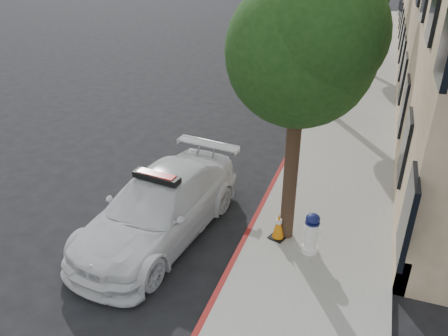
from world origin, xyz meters
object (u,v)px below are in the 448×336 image
fire_hydrant (311,233)px  police_car (159,207)px  parked_car_far (324,45)px  parked_car_mid (297,77)px  traffic_cone (278,226)px

fire_hydrant → police_car: bearing=-175.1°
police_car → parked_car_far: 18.64m
parked_car_mid → traffic_cone: 11.25m
police_car → fire_hydrant: bearing=12.6°
police_car → fire_hydrant: size_ratio=5.52×
police_car → parked_car_mid: 11.71m
police_car → parked_car_far: (1.08, 18.61, -0.04)m
police_car → traffic_cone: (2.63, 0.57, -0.26)m
parked_car_mid → fire_hydrant: parked_car_mid is taller
police_car → parked_car_far: police_car is taller
traffic_cone → police_car: bearing=-167.8°
fire_hydrant → traffic_cone: fire_hydrant is taller
traffic_cone → parked_car_far: bearing=94.9°
parked_car_mid → fire_hydrant: bearing=-84.7°
parked_car_mid → traffic_cone: size_ratio=5.84×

